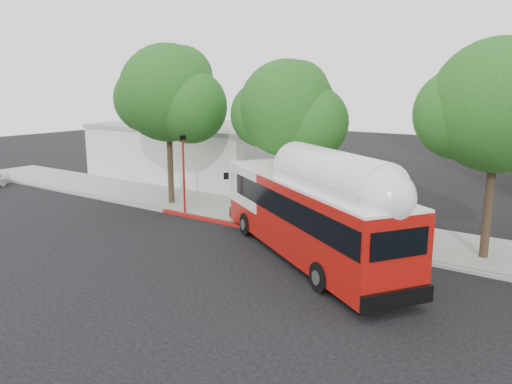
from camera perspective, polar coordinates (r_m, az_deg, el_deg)
ground at (r=21.81m, az=-2.77°, el=-7.39°), size 120.00×120.00×0.00m
sidewalk at (r=26.97m, az=5.73°, el=-3.45°), size 60.00×5.00×0.15m
curb_strip at (r=24.82m, az=2.77°, el=-4.77°), size 60.00×0.30×0.15m
red_curb_segment at (r=26.48m, az=-2.74°, el=-3.69°), size 10.00×0.32×0.16m
street_tree_left at (r=30.39m, az=-9.32°, el=10.66°), size 6.67×5.80×9.74m
street_tree_mid at (r=25.95m, az=4.36°, el=9.03°), size 5.75×5.00×8.62m
street_tree_right at (r=22.33m, az=27.04°, el=8.20°), size 6.21×5.40×9.18m
low_commercial_bldg at (r=40.61m, az=-6.34°, el=4.74°), size 16.20×10.20×4.25m
transit_bus at (r=21.19m, az=5.96°, el=-2.84°), size 12.34×9.16×3.92m
signal_pole at (r=28.48m, az=-8.26°, el=1.97°), size 0.13×0.43×4.55m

